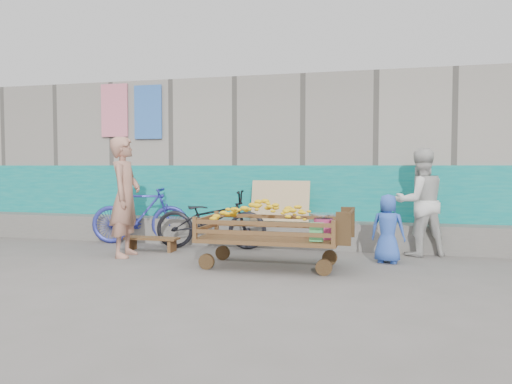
% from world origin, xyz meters
% --- Properties ---
extents(ground, '(80.00, 80.00, 0.00)m').
position_xyz_m(ground, '(0.00, 0.00, 0.00)').
color(ground, '#5F5B56').
rests_on(ground, ground).
extents(building_wall, '(12.00, 3.50, 3.00)m').
position_xyz_m(building_wall, '(-0.00, 4.05, 1.47)').
color(building_wall, gray).
rests_on(building_wall, ground).
extents(banana_cart, '(2.07, 0.95, 0.88)m').
position_xyz_m(banana_cart, '(0.45, 0.58, 0.60)').
color(banana_cart, '#542F17').
rests_on(banana_cart, ground).
extents(bench, '(0.90, 0.27, 0.22)m').
position_xyz_m(bench, '(-1.68, 1.40, 0.16)').
color(bench, '#542F17').
rests_on(bench, ground).
extents(vendor_man, '(0.53, 0.73, 1.84)m').
position_xyz_m(vendor_man, '(-1.84, 0.84, 0.92)').
color(vendor_man, '#AD7662').
rests_on(vendor_man, ground).
extents(woman, '(0.98, 0.88, 1.67)m').
position_xyz_m(woman, '(2.55, 2.04, 0.83)').
color(woman, silver).
rests_on(woman, ground).
extents(child, '(0.54, 0.41, 0.99)m').
position_xyz_m(child, '(2.07, 1.30, 0.50)').
color(child, blue).
rests_on(child, ground).
extents(bicycle_dark, '(1.95, 0.92, 0.98)m').
position_xyz_m(bicycle_dark, '(-0.81, 1.85, 0.49)').
color(bicycle_dark, black).
rests_on(bicycle_dark, ground).
extents(bicycle_blue, '(1.82, 0.87, 1.06)m').
position_xyz_m(bicycle_blue, '(-2.22, 2.05, 0.53)').
color(bicycle_blue, '#2C349C').
rests_on(bicycle_blue, ground).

